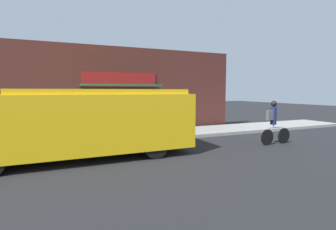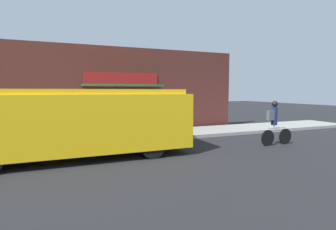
# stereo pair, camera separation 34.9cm
# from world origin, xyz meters

# --- Properties ---
(ground_plane) EXTENTS (70.00, 70.00, 0.00)m
(ground_plane) POSITION_xyz_m (0.00, 0.00, 0.00)
(ground_plane) COLOR #232326
(sidewalk) EXTENTS (28.00, 2.46, 0.15)m
(sidewalk) POSITION_xyz_m (0.00, 1.23, 0.07)
(sidewalk) COLOR #999993
(sidewalk) RESTS_ON ground_plane
(storefront) EXTENTS (15.31, 0.96, 4.22)m
(storefront) POSITION_xyz_m (0.05, 2.78, 2.12)
(storefront) COLOR #4C231E
(storefront) RESTS_ON ground_plane
(school_bus) EXTENTS (6.99, 2.60, 2.13)m
(school_bus) POSITION_xyz_m (-0.64, -1.61, 1.12)
(school_bus) COLOR yellow
(school_bus) RESTS_ON ground_plane
(cyclist) EXTENTS (1.50, 0.23, 1.71)m
(cyclist) POSITION_xyz_m (6.16, -2.43, 0.86)
(cyclist) COLOR black
(cyclist) RESTS_ON ground_plane
(trash_bin) EXTENTS (0.61, 0.61, 0.98)m
(trash_bin) POSITION_xyz_m (-0.44, 2.11, 0.64)
(trash_bin) COLOR slate
(trash_bin) RESTS_ON sidewalk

